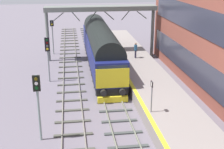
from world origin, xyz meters
name	(u,v)px	position (x,y,z in m)	size (l,w,h in m)	color
ground_plane	(109,91)	(0.00, 0.00, 0.00)	(140.00, 140.00, 0.00)	slate
track_main	(109,90)	(0.00, 0.00, 0.06)	(2.50, 60.00, 0.15)	gray
track_adjacent_west	(72,92)	(-3.23, 0.00, 0.06)	(2.50, 60.00, 0.15)	gray
station_platform	(149,83)	(3.60, 0.00, 0.50)	(4.00, 44.00, 1.01)	gray
diesel_locomotive	(101,46)	(0.00, 6.19, 2.48)	(2.74, 17.71, 4.68)	black
signal_post_near	(38,99)	(-5.22, -7.53, 2.76)	(0.44, 0.22, 4.28)	gray
signal_post_mid	(48,53)	(-5.22, 3.01, 2.77)	(0.44, 0.22, 4.24)	gray
signal_post_far	(52,33)	(-5.22, 12.96, 2.63)	(0.44, 0.22, 4.20)	gray
platform_number_sign	(152,92)	(2.01, -6.62, 2.44)	(0.10, 0.44, 2.18)	slate
waiting_passenger	(136,49)	(3.74, 6.45, 1.99)	(0.37, 0.51, 1.64)	#2B2739
overhead_footbridge	(101,11)	(0.44, 10.08, 5.56)	(12.53, 2.00, 6.14)	slate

